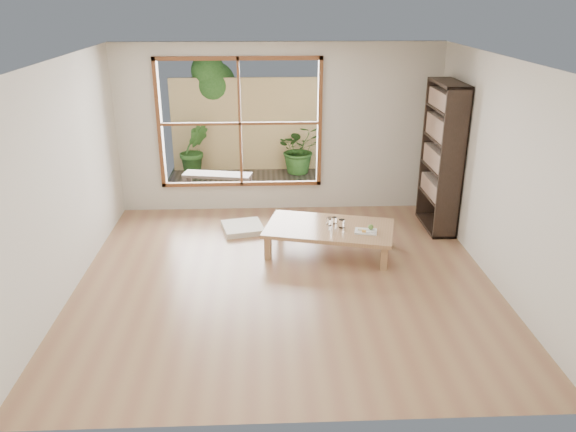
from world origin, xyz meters
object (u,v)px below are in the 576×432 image
low_table (329,230)px  bookshelf (442,157)px  food_tray (367,230)px  garden_bench (217,177)px

low_table → bookshelf: size_ratio=0.87×
low_table → food_tray: 0.51m
low_table → food_tray: (0.46, -0.20, 0.06)m
garden_bench → food_tray: bearing=-39.3°
low_table → bookshelf: (1.69, 0.81, 0.75)m
low_table → bookshelf: 2.02m
low_table → bookshelf: bearing=39.9°
bookshelf → low_table: bearing=-154.3°
bookshelf → food_tray: 1.73m
low_table → garden_bench: bearing=139.5°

